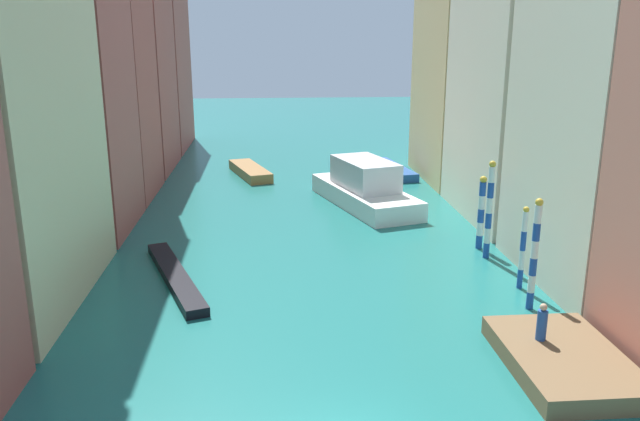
{
  "coord_description": "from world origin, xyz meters",
  "views": [
    {
      "loc": [
        -2.01,
        -14.83,
        11.2
      ],
      "look_at": [
        0.81,
        19.81,
        1.5
      ],
      "focal_mm": 35.65,
      "sensor_mm": 36.0,
      "label": 1
    }
  ],
  "objects": [
    {
      "name": "ground_plane",
      "position": [
        0.0,
        24.5,
        0.0
      ],
      "size": [
        154.0,
        154.0,
        0.0
      ],
      "primitive_type": "plane",
      "color": "#1E6B66"
    },
    {
      "name": "building_left_2",
      "position": [
        -13.34,
        22.24,
        10.76
      ],
      "size": [
        6.43,
        8.21,
        21.51
      ],
      "color": "#B25147",
      "rests_on": "ground"
    },
    {
      "name": "building_left_3",
      "position": [
        -13.34,
        30.39,
        10.86
      ],
      "size": [
        6.43,
        7.96,
        21.69
      ],
      "color": "#B25147",
      "rests_on": "ground"
    },
    {
      "name": "building_left_4",
      "position": [
        -13.34,
        39.64,
        7.32
      ],
      "size": [
        6.43,
        9.83,
        14.63
      ],
      "color": "#B25147",
      "rests_on": "ground"
    },
    {
      "name": "building_left_5",
      "position": [
        -13.34,
        50.66,
        7.92
      ],
      "size": [
        6.43,
        11.44,
        15.82
      ],
      "color": "#B25147",
      "rests_on": "ground"
    },
    {
      "name": "building_right_1",
      "position": [
        13.34,
        12.21,
        7.59
      ],
      "size": [
        6.43,
        9.84,
        15.17
      ],
      "color": "beige",
      "rests_on": "ground"
    },
    {
      "name": "building_right_2",
      "position": [
        13.34,
        23.04,
        7.35
      ],
      "size": [
        6.43,
        11.05,
        14.68
      ],
      "color": "beige",
      "rests_on": "ground"
    },
    {
      "name": "building_right_3",
      "position": [
        13.34,
        34.04,
        10.27
      ],
      "size": [
        6.43,
        10.72,
        20.51
      ],
      "color": "#DBB77A",
      "rests_on": "ground"
    },
    {
      "name": "waterfront_dock",
      "position": [
        7.98,
        4.1,
        0.35
      ],
      "size": [
        3.82,
        5.95,
        0.69
      ],
      "color": "brown",
      "rests_on": "ground"
    },
    {
      "name": "person_on_dock",
      "position": [
        7.49,
        5.01,
        1.33
      ],
      "size": [
        0.36,
        0.36,
        1.38
      ],
      "color": "#234C93",
      "rests_on": "waterfront_dock"
    },
    {
      "name": "mooring_pole_0",
      "position": [
        8.81,
        9.07,
        2.46
      ],
      "size": [
        0.33,
        0.33,
        4.82
      ],
      "color": "#1E479E",
      "rests_on": "ground"
    },
    {
      "name": "mooring_pole_1",
      "position": [
        9.26,
        11.32,
        1.97
      ],
      "size": [
        0.27,
        0.27,
        3.85
      ],
      "color": "#1E479E",
      "rests_on": "ground"
    },
    {
      "name": "mooring_pole_2",
      "position": [
        9.09,
        15.42,
        2.61
      ],
      "size": [
        0.35,
        0.35,
        5.11
      ],
      "color": "#1E479E",
      "rests_on": "ground"
    },
    {
      "name": "mooring_pole_3",
      "position": [
        9.2,
        16.9,
        2.06
      ],
      "size": [
        0.38,
        0.38,
        4.0
      ],
      "color": "#1E479E",
      "rests_on": "ground"
    },
    {
      "name": "vaporetto_white",
      "position": [
        4.36,
        26.31,
        1.21
      ],
      "size": [
        6.49,
        11.05,
        3.11
      ],
      "color": "white",
      "rests_on": "ground"
    },
    {
      "name": "gondola_black",
      "position": [
        -6.54,
        13.5,
        0.21
      ],
      "size": [
        3.98,
        9.0,
        0.43
      ],
      "color": "black",
      "rests_on": "ground"
    },
    {
      "name": "motorboat_0",
      "position": [
        8.1,
        36.18,
        0.32
      ],
      "size": [
        3.07,
        7.66,
        0.64
      ],
      "color": "#234C93",
      "rests_on": "ground"
    },
    {
      "name": "motorboat_1",
      "position": [
        -3.59,
        36.24,
        0.38
      ],
      "size": [
        3.78,
        7.22,
        0.75
      ],
      "color": "olive",
      "rests_on": "ground"
    }
  ]
}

